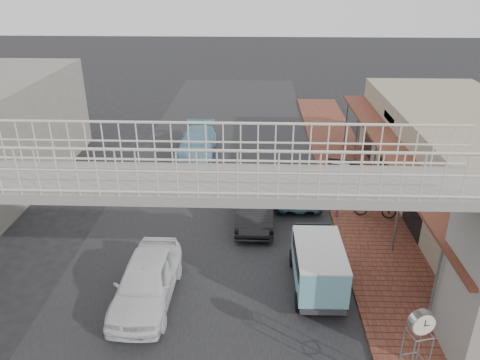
# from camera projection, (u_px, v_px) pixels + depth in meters

# --- Properties ---
(ground) EXTENTS (120.00, 120.00, 0.00)m
(ground) POSITION_uv_depth(u_px,v_px,m) (207.00, 264.00, 16.99)
(ground) COLOR black
(ground) RESTS_ON ground
(road_strip) EXTENTS (10.00, 60.00, 0.01)m
(road_strip) POSITION_uv_depth(u_px,v_px,m) (207.00, 264.00, 16.99)
(road_strip) COLOR black
(road_strip) RESTS_ON ground
(sidewalk) EXTENTS (3.00, 40.00, 0.10)m
(sidewalk) POSITION_uv_depth(u_px,v_px,m) (370.00, 225.00, 19.48)
(sidewalk) COLOR brown
(sidewalk) RESTS_ON ground
(shophouse_row) EXTENTS (7.20, 18.00, 4.00)m
(shophouse_row) POSITION_uv_depth(u_px,v_px,m) (478.00, 174.00, 19.43)
(shophouse_row) COLOR gray
(shophouse_row) RESTS_ON ground
(footbridge) EXTENTS (16.40, 2.40, 6.34)m
(footbridge) POSITION_uv_depth(u_px,v_px,m) (188.00, 252.00, 12.03)
(footbridge) COLOR gray
(footbridge) RESTS_ON ground
(white_hatchback) EXTENTS (1.86, 4.41, 1.49)m
(white_hatchback) POSITION_uv_depth(u_px,v_px,m) (146.00, 281.00, 14.89)
(white_hatchback) COLOR white
(white_hatchback) RESTS_ON ground
(dark_sedan) EXTENTS (1.52, 4.36, 1.44)m
(dark_sedan) POSITION_uv_depth(u_px,v_px,m) (255.00, 205.00, 19.69)
(dark_sedan) COLOR black
(dark_sedan) RESTS_ON ground
(angkot_curb) EXTENTS (2.09, 4.37, 1.20)m
(angkot_curb) POSITION_uv_depth(u_px,v_px,m) (296.00, 185.00, 21.70)
(angkot_curb) COLOR #6BA4BA
(angkot_curb) RESTS_ON ground
(angkot_far) EXTENTS (2.06, 4.95, 1.43)m
(angkot_far) POSITION_uv_depth(u_px,v_px,m) (197.00, 143.00, 26.57)
(angkot_far) COLOR #689BB4
(angkot_far) RESTS_ON ground
(angkot_van) EXTENTS (1.63, 3.49, 1.70)m
(angkot_van) POSITION_uv_depth(u_px,v_px,m) (318.00, 261.00, 15.30)
(angkot_van) COLOR black
(angkot_van) RESTS_ON ground
(motorcycle_near) EXTENTS (1.85, 0.95, 0.93)m
(motorcycle_near) POSITION_uv_depth(u_px,v_px,m) (375.00, 207.00, 19.82)
(motorcycle_near) COLOR black
(motorcycle_near) RESTS_ON sidewalk
(motorcycle_far) EXTENTS (1.67, 0.85, 0.97)m
(motorcycle_far) POSITION_uv_depth(u_px,v_px,m) (335.00, 173.00, 23.03)
(motorcycle_far) COLOR black
(motorcycle_far) RESTS_ON sidewalk
(street_clock) EXTENTS (0.66, 0.59, 2.58)m
(street_clock) POSITION_uv_depth(u_px,v_px,m) (421.00, 326.00, 10.88)
(street_clock) COLOR #59595B
(street_clock) RESTS_ON sidewalk
(arrow_sign) EXTENTS (1.66, 1.10, 2.76)m
(arrow_sign) POSITION_uv_depth(u_px,v_px,m) (358.00, 171.00, 18.88)
(arrow_sign) COLOR #59595B
(arrow_sign) RESTS_ON sidewalk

